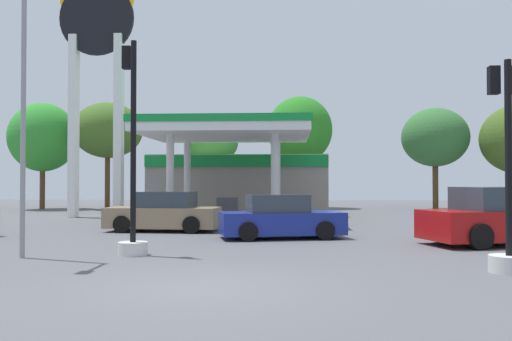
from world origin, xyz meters
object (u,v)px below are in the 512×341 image
car_2 (281,218)px  corner_streetlamp (19,77)px  tree_2 (212,143)px  tree_3 (300,130)px  car_3 (503,219)px  traffic_signal_0 (508,206)px  traffic_signal_1 (132,192)px  station_pole_sign (97,53)px  car_1 (164,213)px  tree_4 (435,138)px  tree_1 (108,131)px  tree_0 (43,137)px

car_2 → corner_streetlamp: size_ratio=0.59×
tree_2 → tree_3: tree_3 is taller
tree_2 → car_3: bearing=-60.6°
tree_2 → corner_streetlamp: corner_streetlamp is taller
car_3 → traffic_signal_0: 5.31m
car_3 → tree_2: (-11.20, 19.83, 3.58)m
traffic_signal_0 → corner_streetlamp: 11.16m
tree_3 → car_2: bearing=-92.6°
tree_2 → tree_3: (5.75, 1.90, 0.99)m
traffic_signal_0 → traffic_signal_1: (-8.23, 2.11, 0.24)m
car_3 → corner_streetlamp: (-12.43, -3.74, 3.51)m
station_pole_sign → tree_2: (4.71, 8.59, -4.03)m
car_3 → traffic_signal_0: size_ratio=1.17×
traffic_signal_1 → corner_streetlamp: (-2.46, -0.86, 2.70)m
car_1 → tree_4: bearing=50.4°
station_pole_sign → tree_1: size_ratio=1.88×
car_1 → traffic_signal_1: traffic_signal_1 is taller
station_pole_sign → tree_4: 21.73m
tree_0 → car_2: bearing=-48.2°
traffic_signal_0 → car_3: bearing=70.8°
tree_3 → car_3: bearing=-75.9°
car_2 → corner_streetlamp: corner_streetlamp is taller
car_1 → corner_streetlamp: 8.42m
car_1 → tree_2: 16.58m
station_pole_sign → car_1: (5.22, -7.58, -7.70)m
tree_0 → tree_4: 25.70m
tree_0 → corner_streetlamp: bearing=-66.7°
car_2 → tree_3: bearing=87.4°
car_2 → traffic_signal_1: (-3.58, -4.29, 0.92)m
car_1 → tree_1: bearing=114.9°
tree_3 → tree_1: bearing=-170.8°
car_3 → tree_3: 22.87m
traffic_signal_0 → tree_0: bearing=130.3°
station_pole_sign → car_3: bearing=-35.3°
car_1 → car_3: car_3 is taller
car_3 → tree_2: bearing=119.4°
tree_3 → tree_4: (8.79, -1.09, -0.64)m
traffic_signal_1 → tree_1: 24.25m
car_3 → tree_2: tree_2 is taller
car_3 → tree_0: bearing=139.2°
traffic_signal_1 → tree_3: 25.30m
traffic_signal_0 → tree_3: tree_3 is taller
car_1 → corner_streetlamp: size_ratio=0.58×
traffic_signal_0 → tree_0: 32.00m
tree_1 → tree_2: tree_1 is taller
tree_1 → tree_3: bearing=9.2°
station_pole_sign → car_2: size_ratio=3.17×
tree_0 → corner_streetlamp: size_ratio=0.98×
tree_1 → car_2: bearing=-57.3°
tree_3 → car_1: bearing=-106.1°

